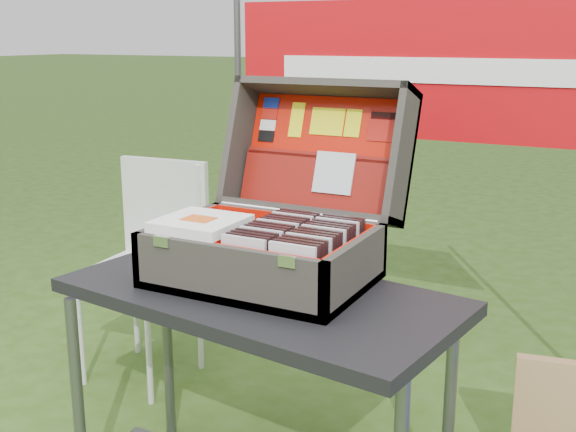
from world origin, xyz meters
The scene contains 87 objects.
table centered at (-0.10, -0.04, 0.36)m, with size 1.15×0.58×0.72m, color black, non-canonical shape.
table_top centered at (-0.10, -0.04, 0.70)m, with size 1.15×0.58×0.04m, color black.
table_leg_fl centered at (-0.61, -0.26, 0.34)m, with size 0.04×0.04×0.68m, color #59595B.
table_leg_bl centered at (-0.61, 0.19, 0.34)m, with size 0.04×0.04×0.68m, color #59595B.
table_leg_br centered at (0.42, 0.19, 0.34)m, with size 0.04×0.04×0.68m, color #59595B.
suitcase centered at (-0.12, 0.09, 1.00)m, with size 0.62×0.60×0.56m, color #49443D, non-canonical shape.
suitcase_base_bottom centered at (-0.12, 0.03, 0.73)m, with size 0.62×0.44×0.02m, color #49443D.
suitcase_base_wall_front centered at (-0.12, -0.18, 0.80)m, with size 0.62×0.02×0.17m, color #49443D.
suitcase_base_wall_back centered at (-0.12, 0.24, 0.80)m, with size 0.62×0.02×0.17m, color #49443D.
suitcase_base_wall_left centered at (-0.42, 0.03, 0.80)m, with size 0.02×0.44×0.17m, color #49443D.
suitcase_base_wall_right centered at (0.17, 0.03, 0.80)m, with size 0.02×0.44×0.17m, color #49443D.
suitcase_liner_floor centered at (-0.12, 0.03, 0.75)m, with size 0.57×0.39×0.01m, color red.
suitcase_latch_left centered at (-0.32, -0.19, 0.88)m, with size 0.05×0.01×0.03m, color silver.
suitcase_latch_right centered at (0.08, -0.19, 0.88)m, with size 0.05×0.01×0.03m, color silver.
suitcase_hinge centered at (-0.12, 0.25, 0.89)m, with size 0.02×0.02×0.56m, color silver.
suitcase_lid_back centered at (-0.12, 0.47, 1.04)m, with size 0.62×0.44×0.02m, color #49443D.
suitcase_lid_rim_far centered at (-0.12, 0.47, 1.26)m, with size 0.62×0.02×0.17m, color #49443D.
suitcase_lid_rim_near centered at (-0.12, 0.33, 0.87)m, with size 0.62×0.02×0.17m, color #49443D.
suitcase_lid_rim_left centered at (-0.42, 0.40, 1.07)m, with size 0.02×0.44×0.17m, color #49443D.
suitcase_lid_rim_right centered at (0.17, 0.40, 1.07)m, with size 0.02×0.44×0.17m, color #49443D.
suitcase_lid_liner centered at (-0.12, 0.45, 1.05)m, with size 0.57×0.39×0.01m, color red.
suitcase_liner_wall_front centered at (-0.12, -0.16, 0.82)m, with size 0.57×0.01×0.14m, color red.
suitcase_liner_wall_back centered at (-0.12, 0.22, 0.82)m, with size 0.57×0.01×0.14m, color red.
suitcase_liner_wall_left centered at (-0.40, 0.03, 0.82)m, with size 0.01×0.39×0.14m, color red.
suitcase_liner_wall_right centered at (0.16, 0.03, 0.82)m, with size 0.01×0.39×0.14m, color red.
suitcase_lid_pocket centered at (-0.12, 0.40, 0.96)m, with size 0.55×0.18×0.03m, color maroon.
suitcase_pocket_edge centered at (-0.12, 0.42, 1.04)m, with size 0.54×0.02×0.02m, color maroon.
suitcase_pocket_cd centered at (-0.06, 0.39, 0.99)m, with size 0.14×0.14×0.01m, color silver.
lid_sticker_cc_a centered at (-0.35, 0.50, 1.20)m, with size 0.06×0.04×0.00m, color #1933B2.
lid_sticker_cc_b centered at (-0.35, 0.49, 1.17)m, with size 0.06×0.04×0.00m, color #AE170E.
lid_sticker_cc_c centered at (-0.35, 0.47, 1.13)m, with size 0.06×0.04×0.00m, color white.
lid_sticker_cc_d centered at (-0.35, 0.46, 1.09)m, with size 0.06×0.04×0.00m, color black.
lid_card_neon_tall centered at (-0.24, 0.48, 1.15)m, with size 0.05×0.12×0.00m, color yellow.
lid_card_neon_main centered at (-0.12, 0.48, 1.15)m, with size 0.12×0.09×0.00m, color yellow.
lid_card_neon_small centered at (-0.03, 0.48, 1.15)m, with size 0.06×0.09×0.00m, color yellow.
lid_sticker_band centered at (0.08, 0.48, 1.15)m, with size 0.11×0.11×0.00m, color #AE170E.
lid_sticker_band_bar centered at (0.08, 0.49, 1.18)m, with size 0.10×0.02×0.00m, color black.
cd_left_0 centered at (-0.08, -0.14, 0.83)m, with size 0.14×0.01×0.16m, color silver.
cd_left_1 centered at (-0.08, -0.12, 0.83)m, with size 0.14×0.01×0.16m, color black.
cd_left_2 centered at (-0.08, -0.09, 0.83)m, with size 0.14×0.01×0.16m, color black.
cd_left_3 centered at (-0.08, -0.07, 0.83)m, with size 0.14×0.01×0.16m, color black.
cd_left_4 centered at (-0.08, -0.04, 0.83)m, with size 0.14×0.01×0.16m, color silver.
cd_left_5 centered at (-0.08, -0.02, 0.83)m, with size 0.14×0.01×0.16m, color black.
cd_left_6 centered at (-0.08, 0.00, 0.83)m, with size 0.14×0.01×0.16m, color black.
cd_left_7 centered at (-0.08, 0.03, 0.83)m, with size 0.14×0.01×0.16m, color black.
cd_left_8 centered at (-0.08, 0.05, 0.83)m, with size 0.14×0.01×0.16m, color silver.
cd_left_9 centered at (-0.08, 0.08, 0.83)m, with size 0.14×0.01×0.16m, color black.
cd_left_10 centered at (-0.08, 0.10, 0.83)m, with size 0.14×0.01×0.16m, color black.
cd_left_11 centered at (-0.08, 0.13, 0.83)m, with size 0.14×0.01×0.16m, color black.
cd_left_12 centered at (-0.08, 0.15, 0.83)m, with size 0.14×0.01×0.16m, color silver.
cd_left_13 centered at (-0.08, 0.17, 0.83)m, with size 0.14×0.01×0.16m, color black.
cd_left_14 centered at (-0.08, 0.20, 0.83)m, with size 0.14×0.01×0.16m, color black.
cd_right_0 centered at (0.07, -0.14, 0.83)m, with size 0.14×0.01×0.16m, color silver.
cd_right_1 centered at (0.07, -0.12, 0.83)m, with size 0.14×0.01×0.16m, color black.
cd_right_2 centered at (0.07, -0.09, 0.83)m, with size 0.14×0.01×0.16m, color black.
cd_right_3 centered at (0.07, -0.07, 0.83)m, with size 0.14×0.01×0.16m, color black.
cd_right_4 centered at (0.07, -0.04, 0.83)m, with size 0.14×0.01×0.16m, color silver.
cd_right_5 centered at (0.07, -0.02, 0.83)m, with size 0.14×0.01×0.16m, color black.
cd_right_6 centered at (0.07, 0.00, 0.83)m, with size 0.14×0.01×0.16m, color black.
cd_right_7 centered at (0.07, 0.03, 0.83)m, with size 0.14×0.01×0.16m, color black.
cd_right_8 centered at (0.07, 0.05, 0.83)m, with size 0.14×0.01×0.16m, color silver.
cd_right_9 centered at (0.07, 0.08, 0.83)m, with size 0.14×0.01×0.16m, color black.
cd_right_10 centered at (0.07, 0.10, 0.83)m, with size 0.14×0.01×0.16m, color black.
cd_right_11 centered at (0.07, 0.13, 0.83)m, with size 0.14×0.01×0.16m, color black.
cd_right_12 centered at (0.07, 0.15, 0.83)m, with size 0.14×0.01×0.16m, color silver.
cd_right_13 centered at (0.07, 0.17, 0.83)m, with size 0.14×0.01×0.16m, color black.
cd_right_14 centered at (0.07, 0.20, 0.83)m, with size 0.14×0.01×0.16m, color black.
songbook_0 centered at (-0.28, -0.05, 0.89)m, with size 0.23×0.23×0.01m, color white.
songbook_1 centered at (-0.28, -0.05, 0.89)m, with size 0.23×0.23×0.01m, color white.
songbook_2 centered at (-0.28, -0.05, 0.90)m, with size 0.23×0.23×0.01m, color white.
songbook_3 centered at (-0.28, -0.05, 0.90)m, with size 0.23×0.23×0.01m, color white.
songbook_4 centered at (-0.28, -0.05, 0.91)m, with size 0.23×0.23×0.01m, color white.
songbook_5 centered at (-0.28, -0.05, 0.91)m, with size 0.23×0.23×0.01m, color white.
songbook_graphic centered at (-0.28, -0.06, 0.92)m, with size 0.09×0.07×0.00m, color #D85919.
chair centered at (-0.99, 0.51, 0.46)m, with size 0.42×0.46×0.92m, color silver, non-canonical shape.
chair_seat centered at (-0.99, 0.51, 0.47)m, with size 0.42×0.42×0.03m, color silver.
chair_backrest centered at (-0.99, 0.70, 0.70)m, with size 0.42×0.03×0.44m, color silver.
chair_leg_fl centered at (-1.17, 0.33, 0.24)m, with size 0.02×0.02×0.47m, color silver.
chair_leg_fr centered at (-0.81, 0.33, 0.24)m, with size 0.02×0.02×0.47m, color silver.
chair_leg_bl centered at (-1.17, 0.68, 0.24)m, with size 0.02×0.02×0.47m, color silver.
chair_leg_br centered at (-0.81, 0.68, 0.24)m, with size 0.02×0.02×0.47m, color silver.
chair_upright_left centered at (-1.17, 0.70, 0.69)m, with size 0.02×0.02×0.44m, color silver.
chair_upright_right centered at (-0.81, 0.70, 0.69)m, with size 0.02×0.02×0.44m, color silver.
cardboard_box centered at (0.75, 0.54, 0.21)m, with size 0.40×0.06×0.42m, color #A57A48.
banner_post_left centered at (-0.85, 1.10, 0.85)m, with size 0.03×0.03×1.70m, color #59595B.
banner centered at (0.00, 1.09, 1.30)m, with size 1.60×0.01×0.55m, color #B1080E.
banner_text centered at (0.00, 1.08, 1.30)m, with size 1.20×0.00×0.10m, color white.
Camera 1 is at (0.89, -1.75, 1.44)m, focal length 45.00 mm.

